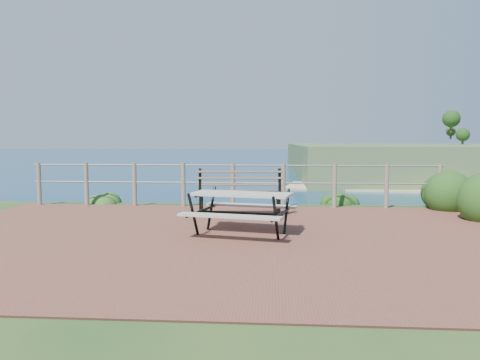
{
  "coord_description": "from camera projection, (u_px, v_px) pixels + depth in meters",
  "views": [
    {
      "loc": [
        0.93,
        -7.26,
        1.52
      ],
      "look_at": [
        0.26,
        1.97,
        0.75
      ],
      "focal_mm": 35.0,
      "sensor_mm": 36.0,
      "label": 1
    }
  ],
  "objects": [
    {
      "name": "park_bench",
      "position": [
        240.0,
        185.0,
        9.51
      ],
      "size": [
        1.73,
        0.55,
        0.96
      ],
      "rotation": [
        0.0,
        0.0,
        0.07
      ],
      "color": "brown",
      "rests_on": "ground"
    },
    {
      "name": "safety_railing",
      "position": [
        233.0,
        183.0,
        10.69
      ],
      "size": [
        9.4,
        0.1,
        1.0
      ],
      "color": "#6B5B4C",
      "rests_on": "ground"
    },
    {
      "name": "picnic_table",
      "position": [
        241.0,
        209.0,
        7.52
      ],
      "size": [
        1.69,
        1.35,
        0.67
      ],
      "rotation": [
        0.0,
        0.0,
        -0.22
      ],
      "color": "#A19B90",
      "rests_on": "ground"
    },
    {
      "name": "shrub_right_edge",
      "position": [
        451.0,
        209.0,
        10.56
      ],
      "size": [
        1.02,
        1.02,
        1.46
      ],
      "primitive_type": "ellipsoid",
      "color": "#1F4214",
      "rests_on": "ground"
    },
    {
      "name": "ocean",
      "position": [
        272.0,
        145.0,
        206.19
      ],
      "size": [
        1200.0,
        1200.0,
        0.0
      ],
      "primitive_type": "plane",
      "color": "navy",
      "rests_on": "ground"
    },
    {
      "name": "shrub_lip_west",
      "position": [
        100.0,
        203.0,
        11.46
      ],
      "size": [
        0.71,
        0.71,
        0.43
      ],
      "primitive_type": "ellipsoid",
      "color": "#1E4E1D",
      "rests_on": "ground"
    },
    {
      "name": "shrub_lip_east",
      "position": [
        339.0,
        203.0,
        11.42
      ],
      "size": [
        0.79,
        0.79,
        0.54
      ],
      "primitive_type": "ellipsoid",
      "color": "#1F4214",
      "rests_on": "ground"
    },
    {
      "name": "ground",
      "position": [
        215.0,
        237.0,
        7.41
      ],
      "size": [
        10.0,
        7.0,
        0.12
      ],
      "primitive_type": "cube",
      "color": "brown",
      "rests_on": "ground"
    }
  ]
}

